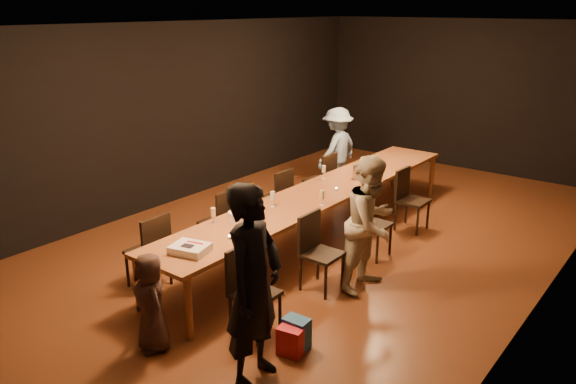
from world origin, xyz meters
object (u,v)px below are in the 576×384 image
Objects in this scene: table at (321,194)px; woman_tan at (371,223)px; chair_right_2 at (373,224)px; woman_birthday at (254,286)px; ice_bucket at (359,172)px; chair_right_3 at (413,200)px; birthday_cake at (190,249)px; chair_left_2 at (274,198)px; chair_right_0 at (255,293)px; chair_left_1 at (218,221)px; chair_left_3 at (320,180)px; child at (151,302)px; chair_right_1 at (322,253)px; man_blue at (337,149)px; plate_stack at (237,217)px; chair_left_0 at (147,250)px; champagne_bottle at (253,196)px.

woman_tan is at bearing -32.13° from table.
chair_right_2 is 0.50× the size of woman_birthday.
chair_right_3 is at bearing 24.02° from ice_bucket.
birthday_cake is (-0.77, -3.75, 0.33)m from chair_right_3.
chair_right_2 is 1.00× the size of chair_left_2.
chair_left_2 is (-1.70, 2.40, 0.00)m from chair_right_0.
chair_left_1 and chair_left_3 have the same top height.
child is (-0.62, -3.22, 0.04)m from chair_right_2.
ice_bucket reaches higher than chair_right_0.
chair_right_2 is 2.08m from chair_left_1.
chair_right_0 is 1.00× the size of chair_right_1.
chair_right_1 is 2.23m from ice_bucket.
woman_birthday is at bearing 15.36° from chair_right_1.
chair_right_3 is 2.08m from chair_left_2.
woman_tan is (1.26, -0.79, 0.11)m from table.
chair_right_1 is at bearing 93.81° from child.
chair_left_1 is at bearing 109.68° from birthday_cake.
chair_right_0 is at bearing 26.57° from man_blue.
plate_stack is (-0.99, -0.38, 0.35)m from chair_right_1.
woman_birthday is 4.02m from ice_bucket.
table is at bearing -160.50° from chair_right_0.
chair_right_2 is 0.62× the size of man_blue.
chair_left_1 reaches higher than birthday_cake.
man_blue is 3.89m from plate_stack.
chair_left_0 is 2.56× the size of champagne_bottle.
chair_left_1 is 2.40m from chair_left_3.
man_blue is 5.58m from child.
chair_left_0 is 4.80× the size of ice_bucket.
man_blue reaches higher than child.
chair_left_2 is at bearing 117.22° from champagne_bottle.
ice_bucket reaches higher than chair_right_2.
plate_stack is at bearing -69.14° from chair_right_1.
chair_left_2 is (0.00, 2.40, 0.00)m from chair_left_0.
chair_right_2 is 4.80× the size of ice_bucket.
champagne_bottle is 2.04m from ice_bucket.
woman_tan reaches higher than birthday_cake.
child is at bearing -88.15° from ice_bucket.
woman_tan reaches higher than plate_stack.
woman_tan is at bearing 42.01° from man_blue.
birthday_cake is at bearing -99.24° from chair_left_0.
table is at bearing -144.69° from chair_right_1.
table is 6.45× the size of chair_right_3.
chair_right_2 is at bearing 45.90° from champagne_bottle.
champagne_bottle is at bearing -102.81° from table.
chair_right_3 is 2.06m from woman_tan.
chair_right_3 is 2.64m from champagne_bottle.
plate_stack is (-0.99, -2.78, 0.35)m from chair_right_3.
man_blue reaches higher than chair_left_3.
chair_left_3 is at bearing 0.00° from chair_left_1.
table is 6.45× the size of chair_left_2.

